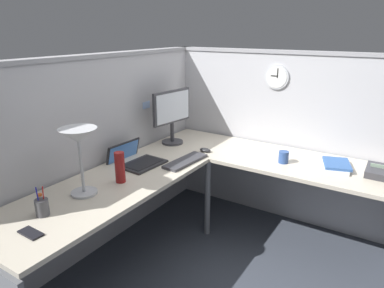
% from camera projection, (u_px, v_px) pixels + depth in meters
% --- Properties ---
extents(ground_plane, '(6.80, 6.80, 0.00)m').
position_uv_depth(ground_plane, '(214.00, 248.00, 2.92)').
color(ground_plane, '#383D47').
extents(cubicle_wall_back, '(2.57, 0.12, 1.58)m').
position_uv_depth(cubicle_wall_back, '(101.00, 153.00, 2.82)').
color(cubicle_wall_back, '#B2B2B7').
rests_on(cubicle_wall_back, ground).
extents(cubicle_wall_right, '(0.12, 2.37, 1.58)m').
position_uv_depth(cubicle_wall_right, '(285.00, 137.00, 3.23)').
color(cubicle_wall_right, '#B2B2B7').
rests_on(cubicle_wall_right, ground).
extents(desk, '(2.35, 2.15, 0.73)m').
position_uv_depth(desk, '(212.00, 187.00, 2.58)').
color(desk, beige).
rests_on(desk, ground).
extents(monitor, '(0.46, 0.20, 0.50)m').
position_uv_depth(monitor, '(172.00, 113.00, 3.18)').
color(monitor, '#38383D').
rests_on(monitor, desk).
extents(laptop, '(0.36, 0.40, 0.22)m').
position_uv_depth(laptop, '(134.00, 160.00, 2.79)').
color(laptop, '#232326').
rests_on(laptop, desk).
extents(keyboard, '(0.44, 0.17, 0.02)m').
position_uv_depth(keyboard, '(185.00, 161.00, 2.79)').
color(keyboard, '#38383D').
rests_on(keyboard, desk).
extents(computer_mouse, '(0.06, 0.10, 0.03)m').
position_uv_depth(computer_mouse, '(205.00, 150.00, 3.03)').
color(computer_mouse, '#232326').
rests_on(computer_mouse, desk).
extents(desk_lamp_dome, '(0.24, 0.24, 0.44)m').
position_uv_depth(desk_lamp_dome, '(79.00, 141.00, 2.15)').
color(desk_lamp_dome, '#B7BABF').
rests_on(desk_lamp_dome, desk).
extents(pen_cup, '(0.08, 0.08, 0.18)m').
position_uv_depth(pen_cup, '(42.00, 207.00, 1.99)').
color(pen_cup, '#4C4C51').
rests_on(pen_cup, desk).
extents(cell_phone, '(0.07, 0.15, 0.01)m').
position_uv_depth(cell_phone, '(31.00, 233.00, 1.82)').
color(cell_phone, black).
rests_on(cell_phone, desk).
extents(thermos_flask, '(0.07, 0.07, 0.22)m').
position_uv_depth(thermos_flask, '(120.00, 167.00, 2.41)').
color(thermos_flask, maroon).
rests_on(thermos_flask, desk).
extents(office_phone, '(0.19, 0.21, 0.11)m').
position_uv_depth(office_phone, '(382.00, 173.00, 2.50)').
color(office_phone, '#38383D').
rests_on(office_phone, desk).
extents(book_stack, '(0.32, 0.27, 0.04)m').
position_uv_depth(book_stack, '(336.00, 165.00, 2.68)').
color(book_stack, silver).
rests_on(book_stack, desk).
extents(coffee_mug, '(0.08, 0.08, 0.10)m').
position_uv_depth(coffee_mug, '(284.00, 157.00, 2.78)').
color(coffee_mug, '#2D4C8C').
rests_on(coffee_mug, desk).
extents(wall_clock, '(0.04, 0.22, 0.22)m').
position_uv_depth(wall_clock, '(277.00, 77.00, 3.07)').
color(wall_clock, '#B7BABF').
extents(pinned_note_leftmost, '(0.10, 0.00, 0.06)m').
position_uv_depth(pinned_note_leftmost, '(146.00, 105.00, 3.13)').
color(pinned_note_leftmost, '#99B7E5').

